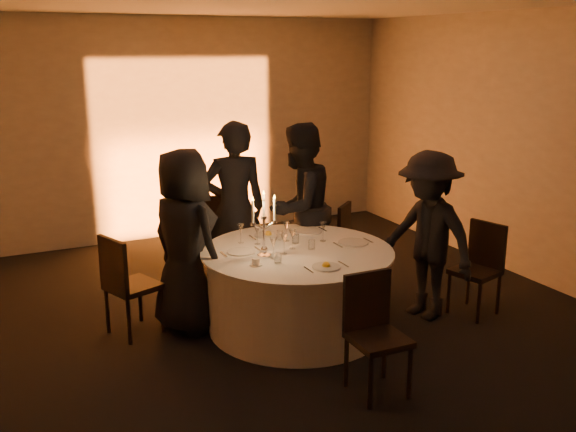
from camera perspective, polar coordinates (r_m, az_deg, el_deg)
name	(u,v)px	position (r m, az deg, el deg)	size (l,w,h in m)	color
floor	(297,326)	(6.25, 0.81, -9.77)	(7.00, 7.00, 0.00)	black
wall_back	(184,129)	(9.02, -9.20, 7.66)	(7.00, 7.00, 0.00)	#A29C96
wall_right	(542,150)	(7.60, 21.66, 5.46)	(7.00, 7.00, 0.00)	#A29C96
uplighter_fixture	(195,235)	(9.03, -8.27, -1.71)	(0.25, 0.12, 0.10)	black
banquet_table	(297,289)	(6.10, 0.82, -6.49)	(1.80, 1.80, 0.77)	black
chair_left	(125,280)	(6.05, -14.28, -5.56)	(0.54, 0.54, 0.96)	black
chair_back_left	(209,229)	(7.49, -7.03, -1.19)	(0.48, 0.48, 0.97)	black
chair_back_right	(336,236)	(7.42, 4.26, -1.77)	(0.54, 0.54, 0.87)	black
chair_right	(480,263)	(6.67, 16.69, -4.03)	(0.50, 0.50, 0.92)	black
chair_front	(373,326)	(5.04, 7.61, -9.69)	(0.41, 0.42, 0.93)	black
guest_left	(185,242)	(5.98, -9.14, -2.26)	(0.85, 0.55, 1.73)	black
guest_back_left	(234,209)	(6.83, -4.80, 0.66)	(0.68, 0.45, 1.87)	black
guest_back_right	(299,208)	(6.93, 1.00, 0.74)	(0.89, 0.69, 1.83)	black
guest_right	(428,236)	(6.36, 12.31, -1.72)	(1.07, 0.61, 1.66)	black
plate_left	(241,252)	(5.92, -4.19, -3.18)	(0.35, 0.26, 0.01)	white
plate_back_left	(268,234)	(6.40, -1.77, -1.64)	(0.36, 0.27, 0.08)	white
plate_back_right	(308,231)	(6.55, 1.79, -1.35)	(0.35, 0.28, 0.01)	white
plate_right	(353,243)	(6.20, 5.80, -2.36)	(0.36, 0.29, 0.01)	white
plate_front	(326,266)	(5.51, 3.42, -4.42)	(0.36, 0.25, 0.08)	white
coffee_cup	(256,262)	(5.56, -2.87, -4.11)	(0.11, 0.11, 0.07)	white
candelabra	(264,234)	(5.73, -2.15, -1.60)	(0.26, 0.12, 0.62)	white
wine_glass_a	(323,227)	(6.21, 3.14, -1.02)	(0.07, 0.07, 0.19)	silver
wine_glass_b	(257,230)	(6.11, -2.76, -1.29)	(0.07, 0.07, 0.19)	silver
wine_glass_c	(284,240)	(5.82, -0.35, -2.10)	(0.07, 0.07, 0.19)	silver
wine_glass_d	(273,244)	(5.70, -1.31, -2.47)	(0.07, 0.07, 0.19)	silver
wine_glass_e	(292,235)	(5.96, 0.39, -1.68)	(0.07, 0.07, 0.19)	silver
wine_glass_f	(241,229)	(6.15, -4.24, -1.19)	(0.07, 0.07, 0.19)	silver
wine_glass_g	(286,227)	(6.20, -0.15, -1.02)	(0.07, 0.07, 0.19)	silver
tumbler_a	(278,258)	(5.60, -0.91, -3.79)	(0.07, 0.07, 0.09)	silver
tumbler_b	(280,235)	(6.27, -0.76, -1.72)	(0.07, 0.07, 0.09)	silver
tumbler_c	(312,245)	(5.98, 2.12, -2.56)	(0.07, 0.07, 0.09)	silver
tumbler_d	(296,239)	(6.16, 0.69, -2.04)	(0.07, 0.07, 0.09)	silver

